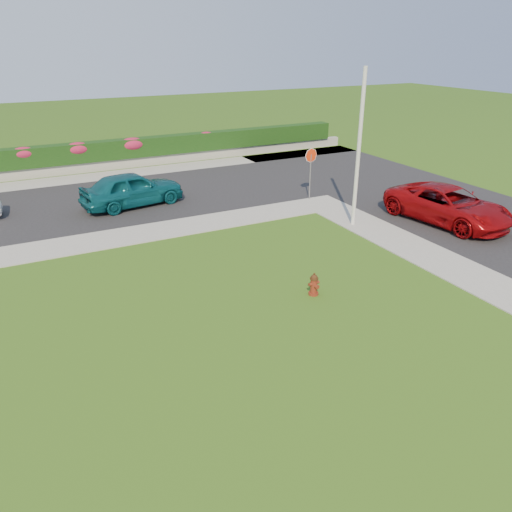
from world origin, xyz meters
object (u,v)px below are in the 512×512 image
fire_hydrant (314,285)px  sedan_teal (132,189)px  stop_sign (311,162)px  utility_pole (359,150)px  suv_red (448,205)px

fire_hydrant → sedan_teal: 11.63m
stop_sign → utility_pole: bearing=-77.6°
sedan_teal → stop_sign: stop_sign is taller
sedan_teal → stop_sign: (7.95, -2.86, 1.03)m
fire_hydrant → stop_sign: (5.24, 8.44, 1.52)m
stop_sign → suv_red: bearing=-41.5°
utility_pole → stop_sign: utility_pole is taller
suv_red → fire_hydrant: bearing=-169.1°
sedan_teal → stop_sign: size_ratio=1.87×
fire_hydrant → sedan_teal: size_ratio=0.16×
fire_hydrant → suv_red: size_ratio=0.13×
sedan_teal → utility_pole: (7.65, -6.75, 2.32)m
suv_red → utility_pole: 4.68m
suv_red → utility_pole: utility_pole is taller
suv_red → stop_sign: (-3.40, 5.51, 1.07)m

